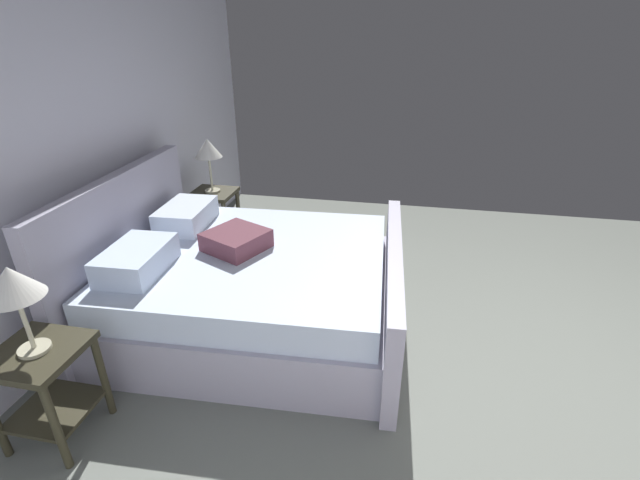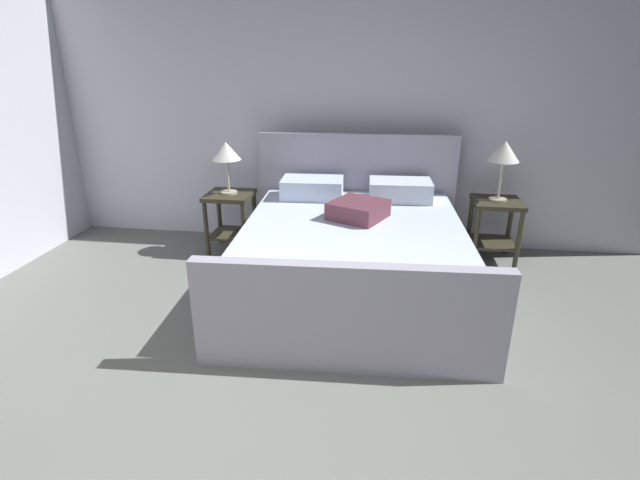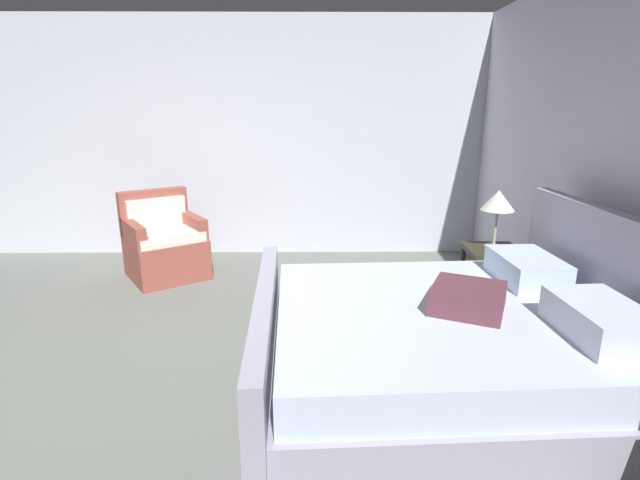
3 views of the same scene
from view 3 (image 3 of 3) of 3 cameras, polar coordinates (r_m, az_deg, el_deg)
ground_plane at (r=3.55m, az=-24.45°, el=-15.93°), size 5.99×6.73×0.02m
wall_side_left at (r=5.97m, az=-14.30°, el=11.51°), size 0.12×6.85×2.76m
bed at (r=3.08m, az=14.79°, el=-12.42°), size 2.02×2.26×1.17m
nightstand_left at (r=4.39m, az=19.69°, el=-3.40°), size 0.44×0.44×0.60m
table_lamp_left at (r=4.24m, az=20.43°, el=4.22°), size 0.28×0.28×0.50m
armchair at (r=5.35m, az=-18.09°, el=-0.50°), size 1.01×1.01×0.90m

